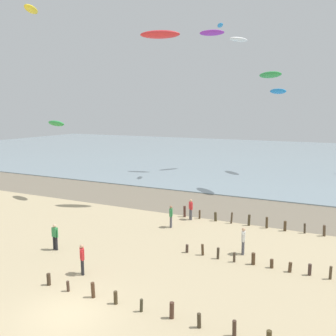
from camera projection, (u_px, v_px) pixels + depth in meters
ground_plane at (68, 313)px, 16.12m from camera, size 160.00×160.00×0.00m
wet_sand_strip at (216, 206)px, 34.08m from camera, size 120.00×8.46×0.01m
sea at (283, 157)px, 68.87m from camera, size 160.00×70.00×0.10m
groyne_near at (219, 325)px, 14.69m from camera, size 18.12×0.33×0.76m
groyne_mid at (293, 267)px, 20.16m from camera, size 12.69×0.35×0.73m
groyne_far at (297, 227)px, 26.67m from camera, size 19.26×0.34×0.98m
person_mid_beach at (82, 258)px, 19.82m from camera, size 0.42×0.44×1.71m
person_by_waterline at (55, 236)px, 23.30m from camera, size 0.57×0.26×1.71m
person_left_flank at (243, 240)px, 22.57m from camera, size 0.28×0.56×1.71m
person_right_flank at (171, 216)px, 27.76m from camera, size 0.33×0.54×1.71m
person_far_down_beach at (191, 209)px, 29.71m from camera, size 0.41×0.45×1.71m
kite_aloft_0 at (220, 25)px, 44.65m from camera, size 1.44×2.20×0.42m
kite_aloft_3 at (278, 91)px, 49.58m from camera, size 3.37×3.53×1.00m
kite_aloft_4 at (239, 39)px, 51.44m from camera, size 2.74×3.46×0.73m
kite_aloft_5 at (160, 34)px, 31.74m from camera, size 3.71×2.33×0.85m
kite_aloft_7 at (270, 75)px, 38.02m from camera, size 3.42×3.31×0.87m
kite_aloft_8 at (31, 9)px, 30.10m from camera, size 2.10×2.73×0.47m
kite_aloft_9 at (56, 123)px, 35.95m from camera, size 2.95×1.85×0.81m
kite_aloft_10 at (212, 33)px, 49.29m from camera, size 3.54×1.88×0.98m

